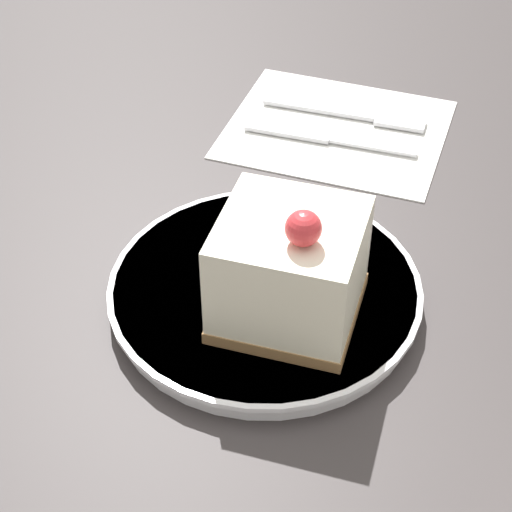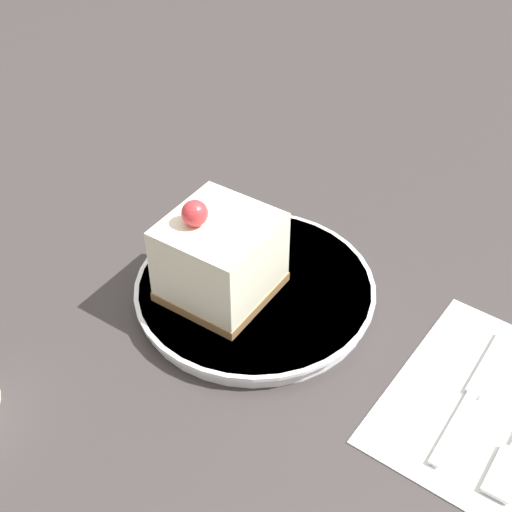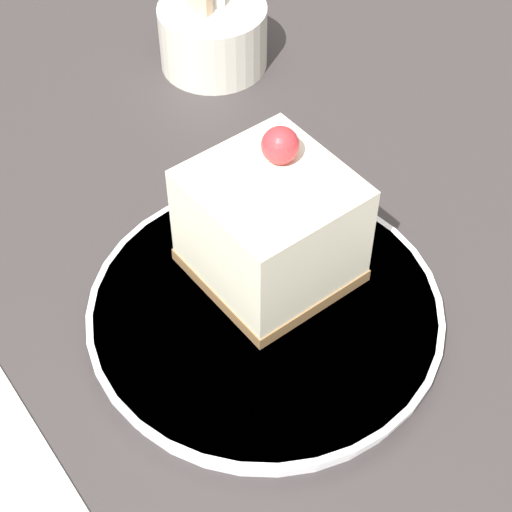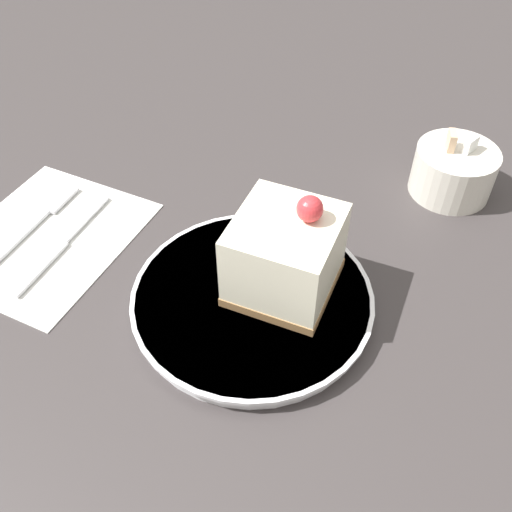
{
  "view_description": "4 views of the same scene",
  "coord_description": "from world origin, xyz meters",
  "px_view_note": "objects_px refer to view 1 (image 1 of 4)",
  "views": [
    {
      "loc": [
        0.44,
        0.17,
        0.46
      ],
      "look_at": [
        -0.0,
        0.03,
        0.05
      ],
      "focal_mm": 60.0,
      "sensor_mm": 36.0,
      "label": 1
    },
    {
      "loc": [
        -0.3,
        0.45,
        0.5
      ],
      "look_at": [
        -0.01,
        0.04,
        0.06
      ],
      "focal_mm": 50.0,
      "sensor_mm": 36.0,
      "label": 2
    },
    {
      "loc": [
        -0.23,
        -0.24,
        0.46
      ],
      "look_at": [
        -0.0,
        0.05,
        0.05
      ],
      "focal_mm": 60.0,
      "sensor_mm": 36.0,
      "label": 3
    },
    {
      "loc": [
        0.14,
        -0.29,
        0.44
      ],
      "look_at": [
        -0.01,
        0.03,
        0.07
      ],
      "focal_mm": 40.0,
      "sensor_mm": 36.0,
      "label": 4
    }
  ],
  "objects_px": {
    "plate": "(265,292)",
    "knife": "(314,136)",
    "cake_slice": "(290,269)",
    "fork": "(358,115)"
  },
  "relations": [
    {
      "from": "plate",
      "to": "cake_slice",
      "type": "xyz_separation_m",
      "value": [
        0.02,
        0.02,
        0.05
      ]
    },
    {
      "from": "plate",
      "to": "knife",
      "type": "height_order",
      "value": "plate"
    },
    {
      "from": "plate",
      "to": "cake_slice",
      "type": "relative_size",
      "value": 2.22
    },
    {
      "from": "knife",
      "to": "cake_slice",
      "type": "bearing_deg",
      "value": 9.9
    },
    {
      "from": "cake_slice",
      "to": "knife",
      "type": "bearing_deg",
      "value": -170.58
    },
    {
      "from": "fork",
      "to": "knife",
      "type": "xyz_separation_m",
      "value": [
        0.05,
        -0.03,
        0.0
      ]
    },
    {
      "from": "cake_slice",
      "to": "plate",
      "type": "bearing_deg",
      "value": -133.91
    },
    {
      "from": "plate",
      "to": "knife",
      "type": "relative_size",
      "value": 1.42
    },
    {
      "from": "cake_slice",
      "to": "knife",
      "type": "height_order",
      "value": "cake_slice"
    },
    {
      "from": "cake_slice",
      "to": "fork",
      "type": "distance_m",
      "value": 0.3
    }
  ]
}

